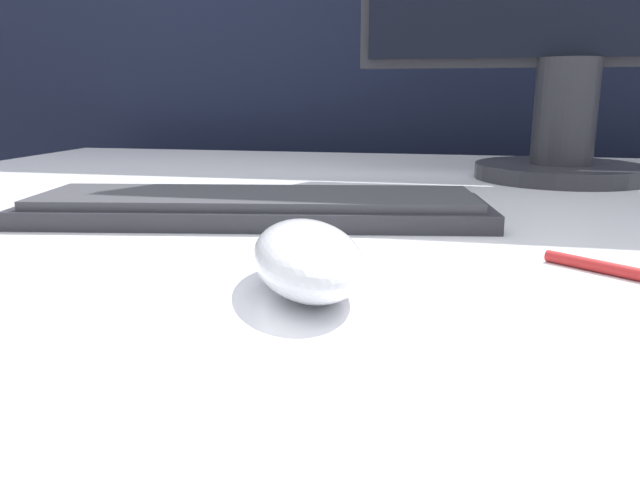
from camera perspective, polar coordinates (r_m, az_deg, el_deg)
partition_panel at (r=1.32m, az=9.99°, el=7.66°), size 5.00×0.03×1.48m
computer_mouse_near at (r=0.36m, az=-1.19°, el=-1.64°), size 0.10×0.14×0.04m
keyboard at (r=0.57m, az=-5.79°, el=3.04°), size 0.43×0.19×0.02m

